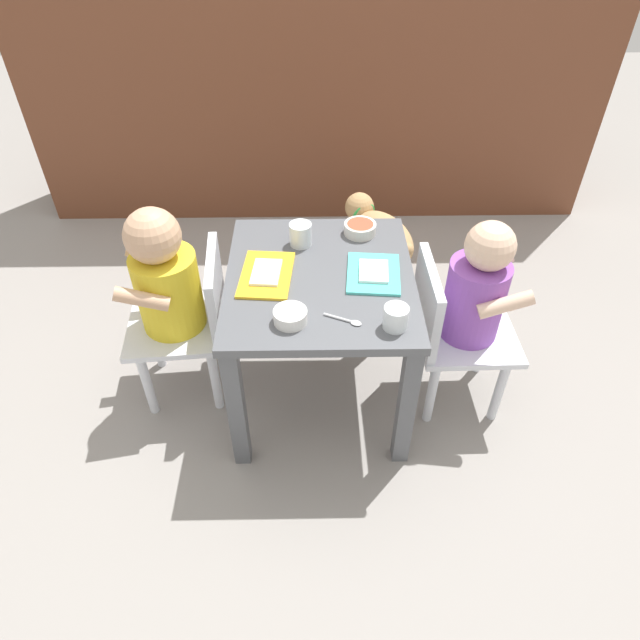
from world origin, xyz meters
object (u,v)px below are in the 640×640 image
water_cup_right (396,319)px  spoon_by_left_tray (346,320)px  dog (380,235)px  seated_child_right (470,299)px  water_cup_left (301,235)px  seated_child_left (171,286)px  dining_table (320,300)px  cereal_bowl_right_side (360,228)px  food_tray_left (266,274)px  food_tray_right (373,273)px  veggie_bowl_near (290,316)px

water_cup_right → spoon_by_left_tray: (-0.12, 0.02, -0.02)m
dog → spoon_by_left_tray: size_ratio=4.06×
seated_child_right → water_cup_left: size_ratio=9.49×
seated_child_left → seated_child_right: seated_child_left is taller
dining_table → water_cup_right: size_ratio=9.44×
seated_child_right → cereal_bowl_right_side: bearing=142.4°
water_cup_left → food_tray_left: bearing=-121.4°
cereal_bowl_right_side → food_tray_left: bearing=-142.6°
water_cup_left → cereal_bowl_right_side: size_ratio=0.70×
dog → spoon_by_left_tray: bearing=-102.6°
dining_table → spoon_by_left_tray: 0.22m
dog → water_cup_right: bearing=-94.2°
dog → water_cup_right: water_cup_right is taller
seated_child_right → water_cup_right: seated_child_right is taller
dining_table → food_tray_right: size_ratio=2.98×
water_cup_left → veggie_bowl_near: bearing=-93.7°
seated_child_right → spoon_by_left_tray: size_ratio=6.57×
dog → food_tray_right: (-0.09, -0.59, 0.27)m
cereal_bowl_right_side → spoon_by_left_tray: size_ratio=0.99×
dog → spoon_by_left_tray: spoon_by_left_tray is taller
food_tray_left → cereal_bowl_right_side: bearing=37.4°
seated_child_right → cereal_bowl_right_side: (-0.29, 0.23, 0.09)m
water_cup_right → spoon_by_left_tray: 0.12m
water_cup_left → dog: bearing=57.0°
dog → cereal_bowl_right_side: 0.49m
dog → food_tray_right: food_tray_right is taller
seated_child_left → food_tray_right: 0.56m
dining_table → water_cup_left: water_cup_left is taller
food_tray_left → cereal_bowl_right_side: cereal_bowl_right_side is taller
water_cup_right → spoon_by_left_tray: bearing=169.5°
food_tray_right → water_cup_left: bearing=142.9°
dining_table → dog: (0.24, 0.60, -0.17)m
dog → food_tray_left: 0.75m
water_cup_left → food_tray_right: bearing=-37.1°
dining_table → food_tray_right: 0.17m
food_tray_right → spoon_by_left_tray: food_tray_right is taller
dining_table → dog: 0.66m
dining_table → water_cup_left: 0.20m
food_tray_right → spoon_by_left_tray: size_ratio=2.01×
seated_child_left → water_cup_right: size_ratio=10.66×
water_cup_left → cereal_bowl_right_side: bearing=17.1°
dining_table → food_tray_left: 0.17m
food_tray_right → dog: bearing=81.1°
water_cup_right → veggie_bowl_near: water_cup_right is taller
seated_child_right → food_tray_right: seated_child_right is taller
food_tray_left → food_tray_right: 0.29m
dog → seated_child_left: bearing=-139.1°
water_cup_left → veggie_bowl_near: size_ratio=0.80×
water_cup_right → water_cup_left: bearing=122.7°
spoon_by_left_tray → dining_table: bearing=108.2°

